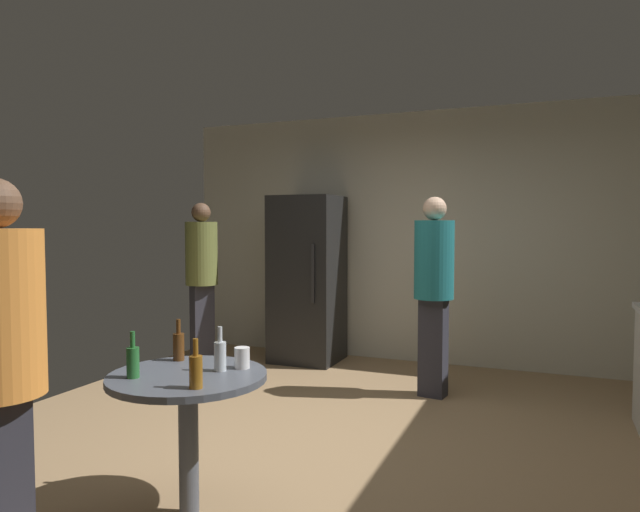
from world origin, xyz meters
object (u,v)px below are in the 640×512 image
(person_in_olive_shirt, at_px, (202,270))
(plastic_cup_white, at_px, (242,358))
(refrigerator, at_px, (307,279))
(person_in_teal_shirt, at_px, (434,280))
(beer_bottle_green, at_px, (133,361))
(beer_bottle_amber, at_px, (196,370))
(beer_bottle_brown, at_px, (179,345))
(beer_bottle_clear, at_px, (220,355))
(foreground_table, at_px, (188,394))

(person_in_olive_shirt, bearing_deg, plastic_cup_white, -17.29)
(refrigerator, relative_size, person_in_teal_shirt, 1.04)
(beer_bottle_green, bearing_deg, beer_bottle_amber, -5.12)
(beer_bottle_brown, height_order, beer_bottle_clear, same)
(person_in_teal_shirt, bearing_deg, beer_bottle_amber, -3.66)
(beer_bottle_clear, bearing_deg, person_in_teal_shirt, 75.07)
(plastic_cup_white, bearing_deg, beer_bottle_amber, -91.74)
(beer_bottle_clear, height_order, person_in_olive_shirt, person_in_olive_shirt)
(refrigerator, height_order, beer_bottle_amber, refrigerator)
(foreground_table, bearing_deg, beer_bottle_amber, -46.96)
(beer_bottle_green, height_order, plastic_cup_white, beer_bottle_green)
(beer_bottle_brown, bearing_deg, beer_bottle_green, -88.51)
(plastic_cup_white, bearing_deg, foreground_table, -135.52)
(refrigerator, distance_m, foreground_table, 3.39)
(refrigerator, relative_size, beer_bottle_clear, 7.83)
(beer_bottle_amber, distance_m, beer_bottle_brown, 0.58)
(beer_bottle_brown, bearing_deg, plastic_cup_white, -2.53)
(refrigerator, xyz_separation_m, foreground_table, (0.76, -3.29, -0.27))
(refrigerator, bearing_deg, beer_bottle_green, -80.78)
(beer_bottle_amber, relative_size, beer_bottle_brown, 1.00)
(foreground_table, relative_size, person_in_olive_shirt, 0.46)
(beer_bottle_clear, distance_m, person_in_olive_shirt, 3.25)
(beer_bottle_brown, xyz_separation_m, plastic_cup_white, (0.41, -0.02, -0.03))
(beer_bottle_brown, relative_size, beer_bottle_clear, 1.00)
(refrigerator, bearing_deg, foreground_table, -76.95)
(refrigerator, xyz_separation_m, person_in_olive_shirt, (-0.99, -0.55, 0.11))
(beer_bottle_amber, xyz_separation_m, beer_bottle_clear, (-0.06, 0.31, 0.00))
(beer_bottle_amber, distance_m, plastic_cup_white, 0.40)
(foreground_table, bearing_deg, refrigerator, 103.05)
(beer_bottle_amber, relative_size, person_in_olive_shirt, 0.13)
(beer_bottle_clear, bearing_deg, refrigerator, 105.58)
(foreground_table, distance_m, beer_bottle_clear, 0.25)
(person_in_olive_shirt, bearing_deg, beer_bottle_green, -26.73)
(beer_bottle_amber, xyz_separation_m, person_in_teal_shirt, (0.58, 2.71, 0.19))
(beer_bottle_amber, height_order, beer_bottle_brown, same)
(person_in_olive_shirt, bearing_deg, beer_bottle_amber, -21.41)
(person_in_teal_shirt, bearing_deg, plastic_cup_white, -5.38)
(beer_bottle_brown, xyz_separation_m, beer_bottle_green, (0.01, -0.38, 0.00))
(foreground_table, bearing_deg, person_in_teal_shirt, 73.02)
(person_in_olive_shirt, bearing_deg, beer_bottle_clear, -19.35)
(beer_bottle_amber, distance_m, person_in_olive_shirt, 3.54)
(beer_bottle_brown, bearing_deg, beer_bottle_clear, -18.11)
(beer_bottle_green, relative_size, person_in_olive_shirt, 0.13)
(plastic_cup_white, bearing_deg, beer_bottle_brown, 177.47)
(foreground_table, distance_m, plastic_cup_white, 0.32)
(beer_bottle_brown, height_order, person_in_teal_shirt, person_in_teal_shirt)
(beer_bottle_green, xyz_separation_m, beer_bottle_clear, (0.33, 0.27, 0.00))
(foreground_table, bearing_deg, beer_bottle_clear, 40.16)
(refrigerator, distance_m, beer_bottle_brown, 3.12)
(foreground_table, xyz_separation_m, person_in_teal_shirt, (0.76, 2.50, 0.38))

